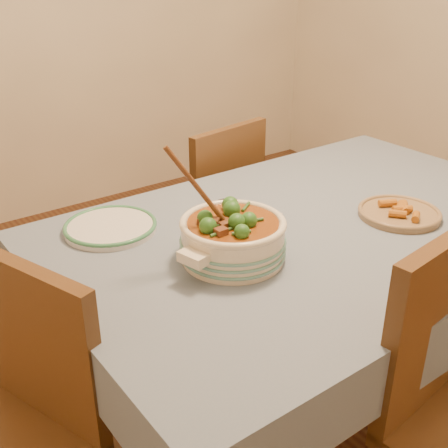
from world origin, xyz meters
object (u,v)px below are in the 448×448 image
object	(u,v)px
chair_far	(212,206)
fried_plate	(399,212)
white_plate	(110,227)
condiment_bowl	(229,213)
dining_table	(316,248)
chair_left	(11,423)
stew_casserole	(233,235)

from	to	relation	value
chair_far	fried_plate	bearing A→B (deg)	87.63
white_plate	chair_far	size ratio (longest dim) A/B	0.37
white_plate	condiment_bowl	distance (m)	0.37
dining_table	white_plate	bearing A→B (deg)	148.18
condiment_bowl	fried_plate	xyz separation A→B (m)	(0.46, -0.29, -0.02)
condiment_bowl	fried_plate	distance (m)	0.55
dining_table	fried_plate	world-z (taller)	fried_plate
dining_table	fried_plate	size ratio (longest dim) A/B	6.10
chair_far	chair_left	bearing A→B (deg)	24.53
stew_casserole	chair_far	size ratio (longest dim) A/B	0.42
stew_casserole	fried_plate	xyz separation A→B (m)	(0.60, -0.10, -0.06)
stew_casserole	white_plate	world-z (taller)	stew_casserole
fried_plate	stew_casserole	bearing A→B (deg)	170.45
stew_casserole	chair_left	size ratio (longest dim) A/B	0.41
condiment_bowl	chair_far	size ratio (longest dim) A/B	0.16
condiment_bowl	chair_left	world-z (taller)	chair_left
fried_plate	chair_left	distance (m)	1.27
fried_plate	chair_far	size ratio (longest dim) A/B	0.31
stew_casserole	condiment_bowl	bearing A→B (deg)	55.37
stew_casserole	chair_far	bearing A→B (deg)	58.32
fried_plate	chair_far	bearing A→B (deg)	96.97
stew_casserole	chair_left	distance (m)	0.72
stew_casserole	dining_table	bearing A→B (deg)	3.34
condiment_bowl	fried_plate	bearing A→B (deg)	-32.07
stew_casserole	fried_plate	bearing A→B (deg)	-9.55
stew_casserole	chair_far	xyz separation A→B (m)	(0.49, 0.79, -0.33)
dining_table	chair_left	distance (m)	1.01
white_plate	stew_casserole	bearing A→B (deg)	-61.85
chair_left	dining_table	bearing A→B (deg)	70.48
condiment_bowl	chair_left	size ratio (longest dim) A/B	0.16
fried_plate	chair_left	xyz separation A→B (m)	(-1.24, 0.13, -0.27)
dining_table	white_plate	distance (m)	0.65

